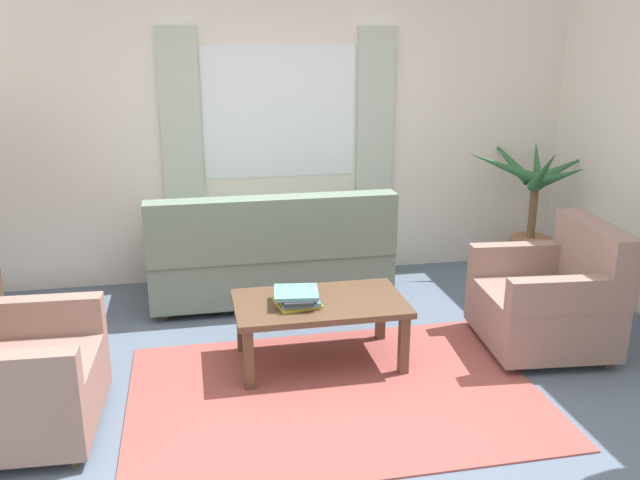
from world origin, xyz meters
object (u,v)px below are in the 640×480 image
at_px(armchair_left, 5,375).
at_px(book_stack_on_table, 297,297).
at_px(couch, 270,257).
at_px(armchair_right, 552,299).
at_px(coffee_table, 320,309).
at_px(potted_plant, 531,217).

xyz_separation_m(armchair_left, book_stack_on_table, (1.65, 0.45, 0.13)).
xyz_separation_m(couch, armchair_left, (-1.62, -1.64, -0.01)).
bearing_deg(armchair_left, armchair_right, -80.47).
distance_m(armchair_right, coffee_table, 1.60).
xyz_separation_m(armchair_right, book_stack_on_table, (-1.75, 0.05, 0.13)).
relative_size(couch, armchair_left, 2.16).
distance_m(coffee_table, potted_plant, 2.56).
bearing_deg(armchair_left, book_stack_on_table, -71.84).
height_order(book_stack_on_table, potted_plant, potted_plant).
xyz_separation_m(armchair_right, coffee_table, (-1.60, 0.08, 0.03)).
distance_m(couch, book_stack_on_table, 1.19).
bearing_deg(coffee_table, armchair_right, -2.72).
bearing_deg(armchair_right, potted_plant, 162.77).
distance_m(book_stack_on_table, potted_plant, 2.70).
height_order(couch, armchair_left, couch).
xyz_separation_m(couch, book_stack_on_table, (0.02, -1.19, 0.12)).
distance_m(armchair_right, book_stack_on_table, 1.76).
height_order(couch, armchair_right, couch).
height_order(armchair_right, potted_plant, potted_plant).
bearing_deg(couch, armchair_left, 45.36).
distance_m(couch, potted_plant, 2.37).
relative_size(armchair_right, book_stack_on_table, 2.59).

